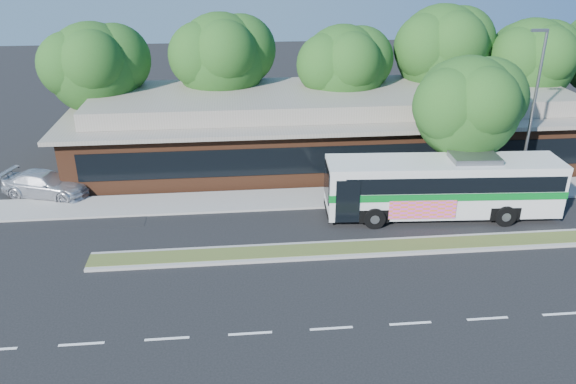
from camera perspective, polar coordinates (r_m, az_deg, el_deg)
The scene contains 14 objects.
ground at distance 26.04m, azimuth 9.11°, elevation -6.39°, with size 120.00×120.00×0.00m, color black.
median_strip at distance 26.50m, azimuth 8.81°, elevation -5.60°, with size 26.00×1.10×0.15m, color #425022.
sidewalk at distance 31.53m, azimuth 6.31°, elevation -0.44°, with size 44.00×2.60×0.12m, color gray.
parking_lot at distance 36.18m, azimuth -24.15°, elevation 0.71°, with size 14.00×12.00×0.01m, color black.
plaza_building at distance 36.84m, azimuth 4.42°, elevation 6.74°, with size 33.20×11.20×4.45m.
lamp_post at distance 32.87m, azimuth 23.57°, elevation 7.70°, with size 0.93×0.18×9.07m.
tree_bg_a at distance 38.38m, azimuth -18.49°, elevation 12.07°, with size 6.47×5.80×8.63m.
tree_bg_b at distance 38.40m, azimuth -6.20°, elevation 13.57°, with size 6.69×6.00×9.00m.
tree_bg_c at distance 38.29m, azimuth 6.15°, elevation 12.70°, with size 6.24×5.60×8.26m.
tree_bg_d at distance 41.08m, azimuth 15.88°, elevation 13.90°, with size 6.91×6.20×9.37m.
tree_bg_e at distance 42.82m, azimuth 23.90°, elevation 12.24°, with size 6.47×5.80×8.50m.
transit_bus at distance 29.61m, azimuth 15.53°, elevation 0.90°, with size 12.00×3.29×3.33m.
sedan at distance 34.07m, azimuth -23.37°, elevation 0.74°, with size 1.98×4.88×1.42m, color silver.
sidewalk_tree at distance 31.68m, azimuth 18.30°, elevation 8.41°, with size 6.13×5.49×7.77m.
Camera 1 is at (-6.26, -21.63, 13.09)m, focal length 35.00 mm.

